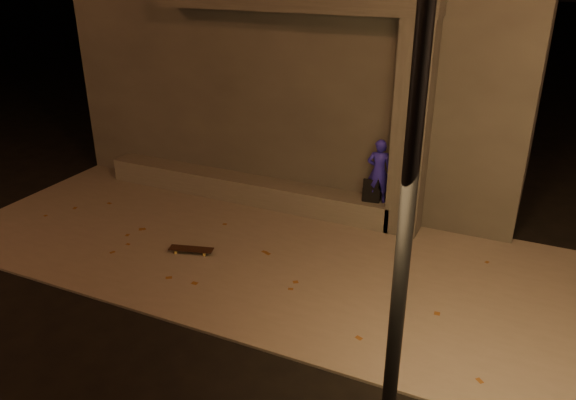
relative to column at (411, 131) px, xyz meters
The scene contains 10 objects.
ground 4.51m from the column, 114.39° to the right, with size 120.00×120.00×0.00m, color black.
sidewalk 3.04m from the column, 134.17° to the right, with size 11.00×4.40×0.04m, color slate.
building 3.92m from the column, 134.55° to the left, with size 9.00×5.10×5.22m.
ledge 3.57m from the column, behind, with size 6.00×0.55×0.45m, color #595751.
column is the anchor object (origin of this frame).
canopy 2.93m from the column, behind, with size 5.00×0.70×0.28m, color #3C3A37.
skateboarder 0.92m from the column, behind, with size 0.42×0.27×1.15m, color #231BB4.
backpack 1.34m from the column, behind, with size 0.32×0.23×0.43m.
skateboard 4.09m from the column, 141.90° to the right, with size 0.75×0.37×0.08m.
street_lamp_0 5.16m from the column, 77.68° to the right, with size 0.36×0.36×6.87m.
Camera 1 is at (3.60, -5.14, 4.54)m, focal length 35.00 mm.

